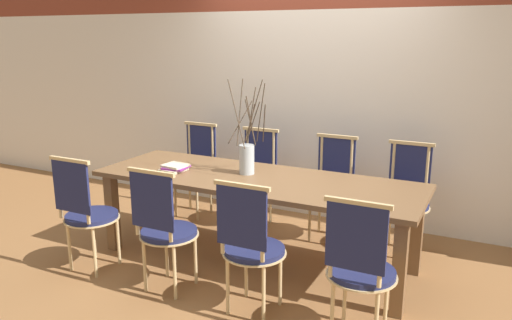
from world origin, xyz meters
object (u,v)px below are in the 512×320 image
chair_near_center (251,244)px  dining_table (256,188)px  book_stack (175,168)px  chair_far_center (331,185)px  vase_centerpiece (247,156)px

chair_near_center → dining_table: bearing=114.1°
book_stack → chair_far_center: bearing=38.4°
chair_near_center → book_stack: size_ratio=4.31×
chair_near_center → chair_far_center: 1.56m
vase_centerpiece → book_stack: size_ratio=3.51×
dining_table → chair_far_center: chair_far_center is taller
chair_far_center → book_stack: (-1.14, -0.91, 0.25)m
chair_near_center → vase_centerpiece: 1.04m
chair_far_center → book_stack: 1.48m
chair_near_center → chair_far_center: size_ratio=1.00×
dining_table → book_stack: (-0.73, -0.13, 0.12)m
dining_table → vase_centerpiece: 0.28m
book_stack → vase_centerpiece: bearing=18.1°
chair_far_center → book_stack: size_ratio=4.31×
vase_centerpiece → dining_table: bearing=-30.6°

